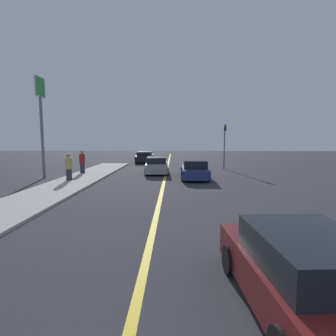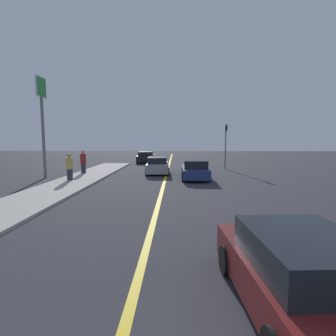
% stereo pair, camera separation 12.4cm
% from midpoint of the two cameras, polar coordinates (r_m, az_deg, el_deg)
% --- Properties ---
extents(road_center_line, '(0.20, 60.00, 0.01)m').
position_cam_midpoint_polar(road_center_line, '(18.89, -0.88, -2.22)').
color(road_center_line, gold).
rests_on(road_center_line, ground_plane).
extents(sidewalk_left, '(2.93, 28.16, 0.12)m').
position_cam_midpoint_polar(sidewalk_left, '(16.35, -22.30, -3.84)').
color(sidewalk_left, '#ADA89E').
rests_on(sidewalk_left, ground_plane).
extents(car_near_right_lane, '(2.13, 4.01, 1.37)m').
position_cam_midpoint_polar(car_near_right_lane, '(5.07, 26.96, -19.84)').
color(car_near_right_lane, maroon).
rests_on(car_near_right_lane, ground_plane).
extents(car_ahead_center, '(1.99, 4.75, 1.35)m').
position_cam_midpoint_polar(car_ahead_center, '(18.87, 5.60, -0.28)').
color(car_ahead_center, navy).
rests_on(car_ahead_center, ground_plane).
extents(car_far_distant, '(1.98, 3.95, 1.35)m').
position_cam_midpoint_polar(car_far_distant, '(21.42, -2.63, 0.53)').
color(car_far_distant, '#9E9EA3').
rests_on(car_far_distant, ground_plane).
extents(car_parked_left_lot, '(2.00, 4.35, 1.31)m').
position_cam_midpoint_polar(car_parked_left_lot, '(31.37, -5.16, 2.38)').
color(car_parked_left_lot, black).
rests_on(car_parked_left_lot, ground_plane).
extents(pedestrian_near_curb, '(0.43, 0.43, 1.76)m').
position_cam_midpoint_polar(pedestrian_near_curb, '(18.27, -20.98, 0.20)').
color(pedestrian_near_curb, '#282D3D').
rests_on(pedestrian_near_curb, sidewalk_left).
extents(pedestrian_mid_group, '(0.44, 0.44, 1.82)m').
position_cam_midpoint_polar(pedestrian_mid_group, '(21.76, -18.32, 1.31)').
color(pedestrian_mid_group, '#282D3D').
rests_on(pedestrian_mid_group, sidewalk_left).
extents(traffic_light, '(0.18, 0.40, 4.11)m').
position_cam_midpoint_polar(traffic_light, '(24.83, 12.08, 5.54)').
color(traffic_light, slate).
rests_on(traffic_light, ground_plane).
extents(roadside_sign, '(0.20, 1.35, 7.12)m').
position_cam_midpoint_polar(roadside_sign, '(20.82, -26.13, 11.77)').
color(roadside_sign, slate).
rests_on(roadside_sign, ground_plane).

